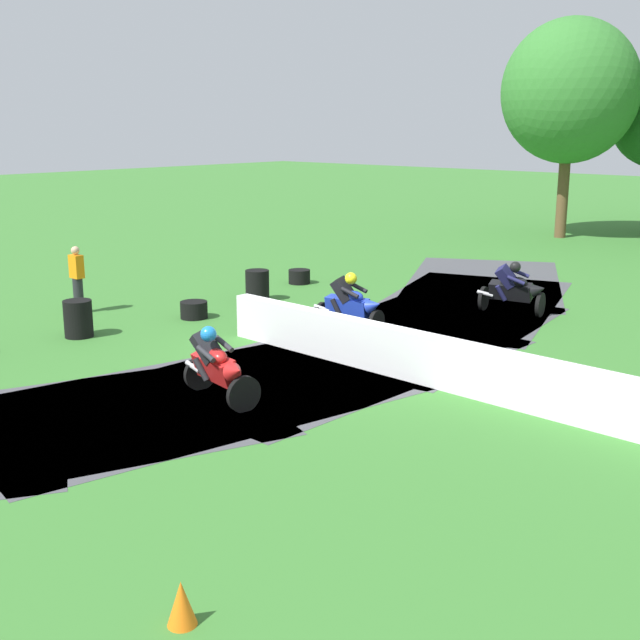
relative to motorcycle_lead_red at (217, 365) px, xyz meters
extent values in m
plane|color=#38752D|center=(-0.07, 3.17, -0.64)|extent=(120.00, 120.00, 0.00)
cube|color=#47474C|center=(-1.32, -2.88, -0.63)|extent=(6.78, 8.73, 0.01)
cube|color=#47474C|center=(-0.44, 0.09, -0.63)|extent=(5.71, 8.40, 0.01)
cube|color=#47474C|center=(-0.08, 3.17, -0.63)|extent=(4.48, 7.83, 0.01)
cube|color=#47474C|center=(-0.25, 6.26, -0.63)|extent=(5.30, 8.23, 0.01)
cube|color=#47474C|center=(-0.96, 9.28, -0.63)|extent=(6.42, 8.64, 0.01)
cube|color=#47474C|center=(-2.16, 12.13, -0.63)|extent=(7.36, 8.80, 0.01)
cube|color=white|center=(4.97, 3.01, -0.19)|extent=(15.75, 0.78, 0.90)
cylinder|color=black|center=(0.63, -0.01, -0.35)|extent=(0.23, 0.76, 0.75)
cylinder|color=black|center=(-0.74, 0.25, -0.35)|extent=(0.23, 0.76, 0.75)
cube|color=red|center=(-0.07, 0.03, -0.06)|extent=(1.05, 0.56, 0.47)
ellipsoid|color=red|center=(0.09, -0.08, 0.19)|extent=(0.50, 0.41, 0.31)
cone|color=red|center=(0.59, -0.13, 0.05)|extent=(0.45, 0.45, 0.48)
cylinder|color=#B2B2B7|center=(-0.68, 0.06, -0.17)|extent=(0.42, 0.17, 0.18)
cube|color=#28282D|center=(-0.17, -0.06, 0.30)|extent=(0.56, 0.43, 0.63)
sphere|color=#1E7FE0|center=(0.03, -0.19, 0.57)|extent=(0.26, 0.26, 0.26)
cylinder|color=#28282D|center=(0.14, 0.05, 0.38)|extent=(0.44, 0.15, 0.24)
cylinder|color=#28282D|center=(0.07, -0.29, 0.27)|extent=(0.44, 0.15, 0.24)
cylinder|color=#28282D|center=(-0.22, 0.23, 0.01)|extent=(0.30, 0.21, 0.42)
cylinder|color=#28282D|center=(-0.28, -0.11, -0.10)|extent=(0.30, 0.21, 0.42)
cylinder|color=black|center=(-0.62, 5.04, -0.34)|extent=(0.18, 0.69, 0.68)
cylinder|color=black|center=(-2.01, 4.85, -0.34)|extent=(0.18, 0.69, 0.68)
cube|color=#1E38B2|center=(-1.31, 4.90, -0.04)|extent=(1.04, 0.47, 0.44)
ellipsoid|color=#1E38B2|center=(-1.12, 4.88, 0.21)|extent=(0.48, 0.37, 0.28)
cone|color=#1E38B2|center=(-0.63, 4.97, 0.08)|extent=(0.43, 0.40, 0.45)
cylinder|color=#B2B2B7|center=(-1.89, 4.71, -0.14)|extent=(0.42, 0.16, 0.17)
cube|color=black|center=(-1.38, 4.83, 0.34)|extent=(0.52, 0.40, 0.60)
sphere|color=yellow|center=(-1.16, 4.82, 0.61)|extent=(0.26, 0.26, 0.26)
cylinder|color=black|center=(-1.12, 5.04, 0.39)|extent=(0.43, 0.17, 0.24)
cylinder|color=black|center=(-1.08, 4.69, 0.33)|extent=(0.43, 0.17, 0.24)
cylinder|color=black|center=(-1.51, 5.05, 0.00)|extent=(0.27, 0.19, 0.42)
cylinder|color=black|center=(-1.46, 4.70, -0.05)|extent=(0.27, 0.19, 0.42)
cylinder|color=black|center=(1.12, 9.14, -0.35)|extent=(0.24, 0.76, 0.76)
cylinder|color=black|center=(-0.26, 8.87, -0.35)|extent=(0.24, 0.76, 0.76)
cube|color=black|center=(0.45, 8.91, -0.07)|extent=(1.06, 0.58, 0.47)
ellipsoid|color=black|center=(0.64, 8.86, 0.18)|extent=(0.50, 0.42, 0.32)
cone|color=black|center=(1.12, 9.00, 0.05)|extent=(0.43, 0.44, 0.49)
cylinder|color=#B2B2B7|center=(-0.12, 8.71, -0.18)|extent=(0.42, 0.21, 0.18)
cube|color=#1E1E4C|center=(0.39, 8.77, 0.29)|extent=(0.52, 0.48, 0.63)
sphere|color=black|center=(0.63, 8.72, 0.56)|extent=(0.26, 0.26, 0.26)
cylinder|color=#1E1E4C|center=(0.64, 8.98, 0.38)|extent=(0.43, 0.23, 0.25)
cylinder|color=#1E1E4C|center=(0.70, 8.65, 0.26)|extent=(0.43, 0.23, 0.25)
cylinder|color=#1E1E4C|center=(0.24, 9.03, 0.01)|extent=(0.26, 0.25, 0.42)
cylinder|color=#1E1E4C|center=(0.31, 8.70, -0.11)|extent=(0.26, 0.25, 0.42)
cylinder|color=black|center=(-5.43, 0.81, -0.54)|extent=(0.61, 0.61, 0.20)
cylinder|color=black|center=(-5.43, 0.81, -0.34)|extent=(0.61, 0.61, 0.20)
cylinder|color=black|center=(-5.43, 0.81, -0.14)|extent=(0.61, 0.61, 0.20)
cylinder|color=black|center=(-5.43, 0.81, 0.06)|extent=(0.61, 0.61, 0.20)
cylinder|color=black|center=(-4.91, 3.56, -0.54)|extent=(0.64, 0.64, 0.20)
cylinder|color=black|center=(-4.91, 3.56, -0.34)|extent=(0.64, 0.64, 0.20)
cylinder|color=black|center=(-5.19, 5.91, -0.54)|extent=(0.61, 0.61, 0.20)
cylinder|color=black|center=(-5.19, 5.91, -0.34)|extent=(0.61, 0.61, 0.20)
cylinder|color=black|center=(-5.19, 5.91, -0.14)|extent=(0.61, 0.61, 0.20)
cylinder|color=black|center=(-5.19, 5.91, 0.06)|extent=(0.61, 0.61, 0.20)
cylinder|color=black|center=(-5.95, 8.31, -0.54)|extent=(0.62, 0.62, 0.20)
cylinder|color=black|center=(-5.95, 8.31, -0.34)|extent=(0.62, 0.62, 0.20)
cylinder|color=#232328|center=(-7.41, 2.06, -0.21)|extent=(0.24, 0.24, 0.86)
cube|color=orange|center=(-7.41, 2.06, 0.50)|extent=(0.34, 0.22, 0.56)
sphere|color=tan|center=(-7.41, 2.06, 0.89)|extent=(0.20, 0.20, 0.20)
cone|color=orange|center=(4.36, -4.26, -0.42)|extent=(0.28, 0.28, 0.44)
cylinder|color=brown|center=(-4.70, 22.34, 1.09)|extent=(0.44, 0.44, 3.45)
ellipsoid|color=#33752D|center=(-4.70, 22.34, 5.05)|extent=(5.26, 5.26, 5.52)
camera|label=1|loc=(9.66, -8.31, 3.85)|focal=45.37mm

